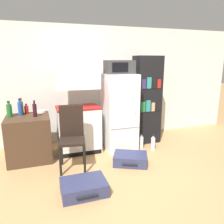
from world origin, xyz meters
TOP-DOWN VIEW (x-y plane):
  - ground_plane at (0.00, 0.00)m, footprint 24.00×24.00m
  - wall_back at (0.20, 2.00)m, footprint 6.40×0.10m
  - side_table at (-1.40, 1.26)m, footprint 0.72×0.68m
  - kitchen_hutch at (-0.51, 1.35)m, footprint 0.79×0.51m
  - refrigerator at (0.27, 1.28)m, footprint 0.59×0.67m
  - microwave at (0.27, 1.27)m, footprint 0.52×0.36m
  - bookshelf at (0.94, 1.42)m, footprint 0.53×0.38m
  - bottle_ketchup_red at (-1.41, 1.50)m, footprint 0.07×0.07m
  - bottle_green_tall at (-1.67, 1.35)m, footprint 0.09×0.09m
  - bottle_olive_oil at (-1.49, 1.51)m, footprint 0.07×0.07m
  - bottle_wine_dark at (-1.27, 1.22)m, footprint 0.07×0.07m
  - bottle_blue_soda at (-1.51, 1.40)m, footprint 0.07×0.07m
  - bowl at (-1.16, 1.50)m, footprint 0.15×0.15m
  - chair at (-0.73, 0.75)m, footprint 0.46×0.46m
  - suitcase_large_flat at (0.20, 0.53)m, footprint 0.67×0.59m
  - suitcase_small_flat at (-0.71, -0.05)m, footprint 0.59×0.46m
  - water_bottle_front at (0.86, 0.94)m, footprint 0.08×0.08m
  - water_bottle_middle at (0.68, 1.08)m, footprint 0.08×0.08m

SIDE VIEW (x-z plane):
  - ground_plane at x=0.00m, z-range 0.00..0.00m
  - suitcase_large_flat at x=0.20m, z-range 0.00..0.17m
  - suitcase_small_flat at x=-0.71m, z-range 0.00..0.17m
  - water_bottle_middle at x=0.68m, z-range -0.02..0.27m
  - water_bottle_front at x=0.86m, z-range -0.02..0.28m
  - side_table at x=-1.40m, z-range 0.00..0.78m
  - chair at x=-0.73m, z-range 0.09..1.10m
  - refrigerator at x=0.27m, z-range 0.00..1.47m
  - bowl at x=-1.16m, z-range 0.78..0.82m
  - kitchen_hutch at x=-0.51m, z-range -0.07..1.75m
  - bottle_ketchup_red at x=-1.41m, z-range 0.76..0.94m
  - bottle_green_tall at x=-1.67m, z-range 0.76..1.03m
  - bottle_wine_dark at x=-1.27m, z-range 0.75..1.04m
  - bottle_olive_oil at x=-1.49m, z-range 0.75..1.04m
  - bookshelf at x=0.94m, z-range 0.00..1.80m
  - bottle_blue_soda at x=-1.51m, z-range 0.75..1.05m
  - wall_back at x=0.20m, z-range 0.00..2.41m
  - microwave at x=0.27m, z-range 1.47..1.71m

